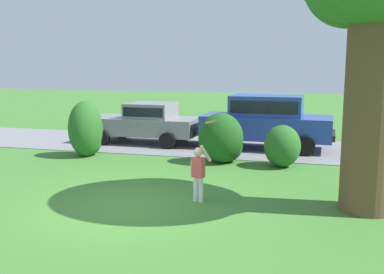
{
  "coord_description": "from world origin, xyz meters",
  "views": [
    {
      "loc": [
        3.68,
        -8.41,
        2.97
      ],
      "look_at": [
        0.68,
        2.8,
        1.1
      ],
      "focal_mm": 41.79,
      "sensor_mm": 36.0,
      "label": 1
    }
  ],
  "objects": [
    {
      "name": "shrub_centre",
      "position": [
        2.91,
        4.74,
        0.62
      ],
      "size": [
        1.07,
        1.14,
        1.24
      ],
      "color": "#286023",
      "rests_on": "ground"
    },
    {
      "name": "shrub_near_tree",
      "position": [
        -3.43,
        4.68,
        0.82
      ],
      "size": [
        1.08,
        1.24,
        1.82
      ],
      "color": "#286023",
      "rests_on": "ground"
    },
    {
      "name": "ground_plane",
      "position": [
        0.0,
        0.0,
        0.0
      ],
      "size": [
        80.0,
        80.0,
        0.0
      ],
      "primitive_type": "plane",
      "color": "#3D752D"
    },
    {
      "name": "child_thrower",
      "position": [
        1.36,
        0.8,
        0.72
      ],
      "size": [
        0.48,
        0.24,
        1.29
      ],
      "color": "white",
      "rests_on": "ground"
    },
    {
      "name": "parked_suv",
      "position": [
        2.16,
        7.47,
        1.08
      ],
      "size": [
        4.76,
        2.22,
        1.92
      ],
      "color": "#28429E",
      "rests_on": "ground"
    },
    {
      "name": "driveway_strip",
      "position": [
        0.0,
        7.48,
        0.01
      ],
      "size": [
        28.0,
        4.4,
        0.02
      ],
      "primitive_type": "cube",
      "color": "slate",
      "rests_on": "ground"
    },
    {
      "name": "frisbee",
      "position": [
        1.53,
        1.29,
        1.72
      ],
      "size": [
        0.28,
        0.28,
        0.07
      ],
      "color": "orange"
    },
    {
      "name": "shrub_centre_left",
      "position": [
        1.08,
        4.87,
        0.68
      ],
      "size": [
        1.39,
        1.28,
        1.54
      ],
      "color": "#1E511C",
      "rests_on": "ground"
    },
    {
      "name": "parked_sedan",
      "position": [
        -2.41,
        7.48,
        0.85
      ],
      "size": [
        4.44,
        2.17,
        1.56
      ],
      "color": "gray",
      "rests_on": "ground"
    }
  ]
}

